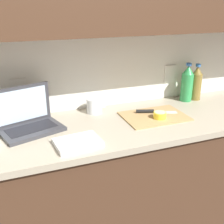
% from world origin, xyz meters
% --- Properties ---
extents(wall_back, '(5.20, 0.38, 2.60)m').
position_xyz_m(wall_back, '(0.00, 0.23, 1.56)').
color(wall_back, white).
rests_on(wall_back, ground_plane).
extents(counter_unit, '(2.43, 0.61, 0.93)m').
position_xyz_m(counter_unit, '(-0.02, 0.00, 0.47)').
color(counter_unit, '#472D1E').
rests_on(counter_unit, ground_plane).
extents(laptop, '(0.37, 0.30, 0.23)m').
position_xyz_m(laptop, '(-0.33, 0.10, 0.99)').
color(laptop, '#333338').
rests_on(laptop, counter_unit).
extents(cutting_board, '(0.38, 0.28, 0.01)m').
position_xyz_m(cutting_board, '(0.41, 0.01, 0.94)').
color(cutting_board, tan).
rests_on(cutting_board, counter_unit).
extents(knife, '(0.25, 0.11, 0.02)m').
position_xyz_m(knife, '(0.41, 0.06, 0.95)').
color(knife, silver).
rests_on(knife, cutting_board).
extents(lemon_half_cut, '(0.08, 0.08, 0.04)m').
position_xyz_m(lemon_half_cut, '(0.42, -0.04, 0.96)').
color(lemon_half_cut, yellow).
rests_on(lemon_half_cut, cutting_board).
extents(bottle_green_soda, '(0.08, 0.08, 0.27)m').
position_xyz_m(bottle_green_soda, '(0.77, 0.20, 1.05)').
color(bottle_green_soda, '#2D934C').
rests_on(bottle_green_soda, counter_unit).
extents(bottle_oil_tall, '(0.08, 0.08, 0.26)m').
position_xyz_m(bottle_oil_tall, '(0.85, 0.20, 1.05)').
color(bottle_oil_tall, olive).
rests_on(bottle_oil_tall, counter_unit).
extents(measuring_cup, '(0.12, 0.10, 0.09)m').
position_xyz_m(measuring_cup, '(0.09, 0.21, 0.98)').
color(measuring_cup, silver).
rests_on(measuring_cup, counter_unit).
extents(dish_towel, '(0.23, 0.18, 0.02)m').
position_xyz_m(dish_towel, '(-0.12, -0.18, 0.94)').
color(dish_towel, white).
rests_on(dish_towel, counter_unit).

